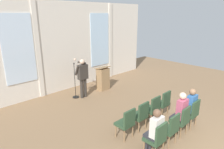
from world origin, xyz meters
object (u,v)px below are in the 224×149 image
chair_r0_c3 (163,102)px  audience_r1_c0 (155,130)px  lectern (103,78)px  chair_r0_c2 (153,108)px  chair_r1_c0 (157,137)px  chair_r0_c1 (140,114)px  chair_r1_c2 (182,119)px  chair_r1_c1 (170,127)px  mic_stand (75,90)px  audience_r1_c3 (190,106)px  speaker (83,75)px  audience_r1_c2 (180,112)px  chair_r0_c0 (126,122)px  chair_r1_c3 (192,112)px

chair_r0_c3 → audience_r1_c0: (-1.93, -0.94, 0.19)m
lectern → chair_r0_c2: size_ratio=1.23×
chair_r1_c0 → chair_r0_c1: bearing=57.9°
chair_r1_c2 → chair_r0_c2: bearing=90.0°
chair_r1_c1 → mic_stand: bearing=90.3°
audience_r1_c3 → mic_stand: bearing=106.4°
chair_r0_c3 → chair_r0_c1: bearing=180.0°
mic_stand → chair_r1_c1: 4.55m
mic_stand → lectern: size_ratio=1.34×
chair_r0_c3 → chair_r1_c1: bearing=-141.4°
speaker → chair_r0_c1: size_ratio=1.81×
chair_r1_c0 → audience_r1_c3: bearing=2.4°
speaker → chair_r1_c0: 4.46m
speaker → chair_r1_c1: size_ratio=1.81×
lectern → audience_r1_c3: (-0.20, -4.37, 0.17)m
mic_stand → audience_r1_c2: size_ratio=1.14×
chair_r0_c0 → chair_r1_c1: same height
chair_r1_c0 → chair_r1_c1: 0.64m
lectern → chair_r0_c1: lectern is taller
audience_r1_c0 → speaker: bearing=78.2°
speaker → mic_stand: speaker is taller
chair_r0_c1 → audience_r1_c2: (0.64, -0.95, 0.22)m
chair_r1_c2 → mic_stand: bearing=98.3°
chair_r0_c0 → chair_r1_c0: 1.03m
chair_r1_c1 → audience_r1_c2: (0.64, 0.08, 0.22)m
lectern → chair_r1_c3: lectern is taller
chair_r0_c3 → audience_r1_c2: size_ratio=0.69×
mic_stand → chair_r0_c3: size_ratio=1.65×
chair_r0_c3 → chair_r0_c0: bearing=180.0°
mic_stand → audience_r1_c3: (1.31, -4.46, 0.39)m
chair_r0_c0 → chair_r1_c2: size_ratio=1.00×
mic_stand → chair_r1_c3: bearing=-73.9°
chair_r0_c0 → chair_r0_c1: 0.64m
chair_r1_c1 → chair_r0_c1: bearing=90.0°
chair_r1_c0 → chair_r0_c3: bearing=28.0°
audience_r1_c0 → audience_r1_c2: 1.29m
chair_r0_c3 → chair_r1_c1: same height
audience_r1_c0 → chair_r0_c2: bearing=36.3°
chair_r0_c2 → chair_r0_c3: same height
chair_r0_c0 → audience_r1_c2: size_ratio=0.69×
chair_r0_c0 → chair_r0_c2: same height
chair_r0_c3 → chair_r1_c0: same height
chair_r1_c3 → audience_r1_c2: bearing=173.0°
speaker → chair_r1_c2: size_ratio=1.81×
mic_stand → chair_r1_c0: 4.59m
mic_stand → chair_r0_c0: size_ratio=1.65×
chair_r0_c1 → lectern: bearing=66.5°
audience_r1_c0 → chair_r1_c3: (1.93, -0.08, -0.19)m
chair_r1_c2 → chair_r1_c1: bearing=180.0°
chair_r0_c1 → chair_r1_c0: bearing=-122.1°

